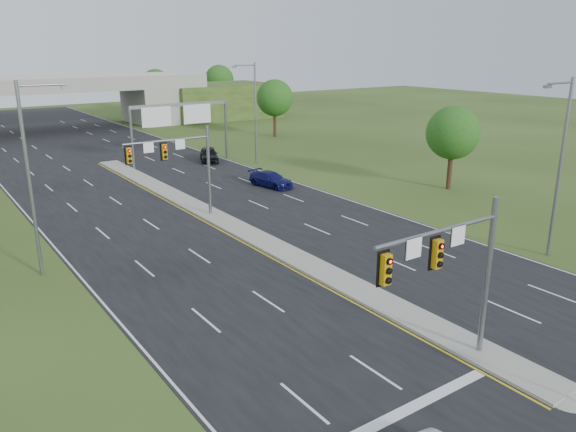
# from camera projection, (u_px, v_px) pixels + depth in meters

# --- Properties ---
(ground) EXTENTS (240.00, 240.00, 0.00)m
(ground) POSITION_uv_depth(u_px,v_px,m) (479.00, 353.00, 24.23)
(ground) COLOR #314318
(ground) RESTS_ON ground
(road) EXTENTS (24.00, 160.00, 0.02)m
(road) POSITION_uv_depth(u_px,v_px,m) (160.00, 189.00, 51.68)
(road) COLOR black
(road) RESTS_ON ground
(median) EXTENTS (2.00, 54.00, 0.16)m
(median) POSITION_uv_depth(u_px,v_px,m) (223.00, 220.00, 42.24)
(median) COLOR gray
(median) RESTS_ON road
(median_nose) EXTENTS (2.00, 2.00, 0.16)m
(median_nose) POSITION_uv_depth(u_px,v_px,m) (568.00, 397.00, 21.06)
(median_nose) COLOR gray
(median_nose) RESTS_ON road
(lane_markings) EXTENTS (23.72, 160.00, 0.01)m
(lane_markings) POSITION_uv_depth(u_px,v_px,m) (182.00, 205.00, 46.57)
(lane_markings) COLOR gold
(lane_markings) RESTS_ON road
(signal_mast_near) EXTENTS (6.62, 0.60, 7.00)m
(signal_mast_near) POSITION_uv_depth(u_px,v_px,m) (455.00, 263.00, 21.55)
(signal_mast_near) COLOR slate
(signal_mast_near) RESTS_ON ground
(signal_mast_far) EXTENTS (6.62, 0.60, 7.00)m
(signal_mast_far) POSITION_uv_depth(u_px,v_px,m) (181.00, 159.00, 41.16)
(signal_mast_far) COLOR slate
(signal_mast_far) RESTS_ON ground
(sign_gantry) EXTENTS (11.58, 0.44, 6.67)m
(sign_gantry) POSITION_uv_depth(u_px,v_px,m) (179.00, 116.00, 61.59)
(sign_gantry) COLOR slate
(sign_gantry) RESTS_ON ground
(overpass) EXTENTS (80.00, 14.00, 8.10)m
(overpass) POSITION_uv_depth(u_px,v_px,m) (43.00, 108.00, 85.94)
(overpass) COLOR gray
(overpass) RESTS_ON ground
(lightpole_l_mid) EXTENTS (2.85, 0.25, 11.00)m
(lightpole_l_mid) POSITION_uv_depth(u_px,v_px,m) (32.00, 171.00, 30.86)
(lightpole_l_mid) COLOR slate
(lightpole_l_mid) RESTS_ON ground
(lightpole_r_near) EXTENTS (2.85, 0.25, 11.00)m
(lightpole_r_near) POSITION_uv_depth(u_px,v_px,m) (559.00, 161.00, 33.64)
(lightpole_r_near) COLOR slate
(lightpole_r_near) RESTS_ON ground
(lightpole_r_far) EXTENTS (2.85, 0.25, 11.00)m
(lightpole_r_far) POSITION_uv_depth(u_px,v_px,m) (254.00, 109.00, 61.10)
(lightpole_r_far) COLOR slate
(lightpole_r_far) RESTS_ON ground
(tree_r_near) EXTENTS (4.80, 4.80, 7.60)m
(tree_r_near) POSITION_uv_depth(u_px,v_px,m) (453.00, 133.00, 50.44)
(tree_r_near) COLOR #382316
(tree_r_near) RESTS_ON ground
(tree_r_mid) EXTENTS (5.20, 5.20, 8.12)m
(tree_r_mid) POSITION_uv_depth(u_px,v_px,m) (275.00, 98.00, 79.99)
(tree_r_mid) COLOR #382316
(tree_r_mid) RESTS_ON ground
(tree_back_c) EXTENTS (5.60, 5.60, 8.32)m
(tree_back_c) POSITION_uv_depth(u_px,v_px,m) (156.00, 84.00, 109.48)
(tree_back_c) COLOR #382316
(tree_back_c) RESTS_ON ground
(tree_back_d) EXTENTS (6.00, 6.00, 8.85)m
(tree_back_d) POSITION_uv_depth(u_px,v_px,m) (219.00, 80.00, 117.05)
(tree_back_d) COLOR #382316
(tree_back_d) RESTS_ON ground
(car_far_b) EXTENTS (2.79, 5.01, 1.37)m
(car_far_b) POSITION_uv_depth(u_px,v_px,m) (271.00, 179.00, 52.53)
(car_far_b) COLOR #0C0D4C
(car_far_b) RESTS_ON road
(car_far_c) EXTENTS (3.61, 5.09, 1.61)m
(car_far_c) POSITION_uv_depth(u_px,v_px,m) (209.00, 154.00, 63.86)
(car_far_c) COLOR black
(car_far_c) RESTS_ON road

